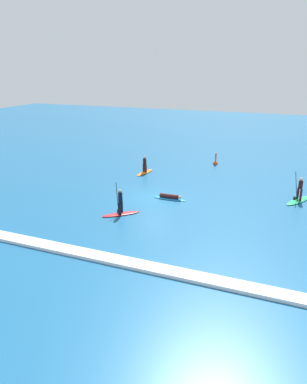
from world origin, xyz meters
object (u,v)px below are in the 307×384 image
(surfer_on_orange_board, at_px, (145,169))
(surfer_on_red_board, at_px, (121,208))
(surfer_on_green_board, at_px, (299,196))
(surfer_on_blue_board, at_px, (170,197))
(marker_buoy, at_px, (215,162))

(surfer_on_orange_board, bearing_deg, surfer_on_red_board, -158.15)
(surfer_on_orange_board, bearing_deg, surfer_on_green_board, -93.53)
(surfer_on_red_board, bearing_deg, surfer_on_blue_board, -159.34)
(surfer_on_green_board, relative_size, surfer_on_orange_board, 1.11)
(surfer_on_red_board, xyz_separation_m, surfer_on_orange_board, (-2.61, 10.30, -0.05))
(surfer_on_orange_board, xyz_separation_m, marker_buoy, (5.65, 5.75, -0.19))
(surfer_on_red_board, height_order, surfer_on_green_board, surfer_on_green_board)
(surfer_on_red_board, relative_size, marker_buoy, 1.74)
(surfer_on_green_board, bearing_deg, surfer_on_red_board, -27.94)
(surfer_on_red_board, relative_size, surfer_on_blue_board, 0.91)
(surfer_on_red_board, relative_size, surfer_on_green_board, 0.78)
(surfer_on_red_board, distance_m, surfer_on_orange_board, 10.63)
(marker_buoy, bearing_deg, surfer_on_orange_board, -134.51)
(surfer_on_blue_board, xyz_separation_m, marker_buoy, (0.91, 11.80, 0.06))
(surfer_on_red_board, height_order, surfer_on_orange_board, surfer_on_red_board)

